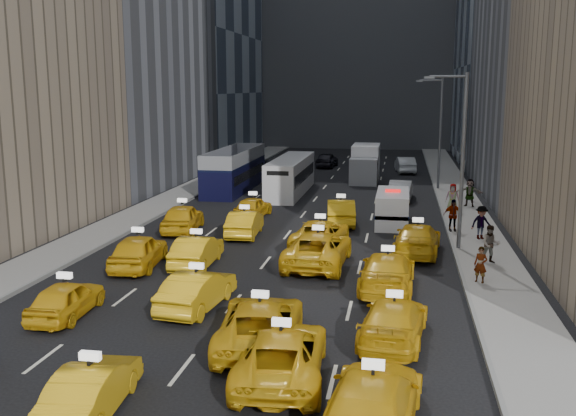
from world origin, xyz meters
name	(u,v)px	position (x,y,z in m)	size (l,w,h in m)	color
ground	(219,322)	(0.00, 0.00, 0.00)	(160.00, 160.00, 0.00)	black
sidewalk_west	(177,196)	(-10.50, 25.00, 0.07)	(3.00, 90.00, 0.15)	gray
sidewalk_east	(460,205)	(10.50, 25.00, 0.07)	(3.00, 90.00, 0.15)	gray
curb_west	(196,197)	(-9.05, 25.00, 0.09)	(0.15, 90.00, 0.18)	slate
curb_east	(439,204)	(9.05, 25.00, 0.09)	(0.15, 90.00, 0.18)	slate
building_backdrop	(360,1)	(0.00, 72.00, 20.00)	(30.00, 12.00, 40.00)	slate
streetlight_near	(461,155)	(9.18, 12.00, 4.92)	(2.15, 0.22, 9.00)	#595B60
streetlight_far	(439,130)	(9.18, 32.00, 4.92)	(2.15, 0.22, 9.00)	#595B60
taxi_1	(92,388)	(-1.42, -6.82, 0.66)	(1.40, 4.02, 1.32)	gold
taxi_2	(282,354)	(3.03, -4.01, 0.74)	(2.45, 5.30, 1.47)	gold
taxi_3	(372,403)	(5.74, -6.55, 0.77)	(2.16, 5.31, 1.54)	gold
taxi_4	(66,299)	(-5.65, -0.46, 0.68)	(1.60, 3.97, 1.35)	gold
taxi_5	(197,290)	(-1.21, 1.23, 0.73)	(1.55, 4.44, 1.46)	gold
taxi_6	(260,323)	(1.93, -1.86, 0.77)	(2.56, 5.55, 1.54)	gold
taxi_7	(394,321)	(6.17, -0.69, 0.71)	(1.98, 4.88, 1.42)	gold
taxi_8	(139,251)	(-5.64, 6.16, 0.80)	(1.88, 4.67, 1.59)	gold
taxi_9	(197,251)	(-3.06, 6.89, 0.73)	(1.54, 4.41, 1.45)	gold
taxi_10	(318,249)	(2.53, 7.95, 0.81)	(2.68, 5.81, 1.61)	gold
taxi_11	(387,272)	(5.83, 4.83, 0.77)	(2.17, 5.34, 1.55)	gold
taxi_12	(183,218)	(-6.15, 13.78, 0.81)	(1.92, 4.77, 1.63)	gold
taxi_13	(245,223)	(-2.32, 13.30, 0.73)	(1.54, 4.41, 1.45)	gold
taxi_14	(320,234)	(2.22, 11.24, 0.75)	(2.48, 5.39, 1.50)	gold
taxi_15	(417,239)	(7.18, 10.94, 0.77)	(2.15, 5.30, 1.54)	gold
taxi_16	(253,207)	(-3.05, 18.48, 0.68)	(1.60, 3.99, 1.36)	gold
taxi_17	(341,212)	(2.72, 17.37, 0.77)	(1.64, 4.69, 1.55)	gold
nypd_van	(392,209)	(5.82, 17.92, 0.97)	(2.63, 5.24, 2.15)	white
double_decker	(235,170)	(-7.06, 29.18, 1.63)	(4.04, 11.57, 3.30)	black
city_bus	(291,176)	(-2.28, 28.31, 1.38)	(3.54, 11.03, 2.80)	silver
box_truck	(365,164)	(3.12, 36.29, 1.55)	(2.74, 7.01, 3.15)	white
misc_car_0	(401,190)	(6.32, 26.81, 0.75)	(1.58, 4.54, 1.50)	#B9BDC1
misc_car_1	(265,167)	(-6.60, 39.06, 0.69)	(2.29, 4.98, 1.38)	black
misc_car_2	(365,163)	(2.71, 44.15, 0.70)	(1.97, 4.84, 1.40)	gray
misc_car_3	(327,160)	(-1.38, 45.47, 0.77)	(1.81, 4.51, 1.54)	black
misc_car_4	(405,165)	(6.68, 42.53, 0.78)	(1.65, 4.72, 1.55)	#B8BCC0
pedestrian_0	(481,265)	(9.70, 6.05, 0.92)	(0.56, 0.37, 1.54)	gray
pedestrian_1	(491,244)	(10.51, 9.31, 1.05)	(0.87, 0.48, 1.79)	gray
pedestrian_2	(481,223)	(10.65, 14.21, 1.06)	(1.18, 0.49, 1.82)	gray
pedestrian_3	(453,215)	(9.26, 15.96, 1.07)	(1.08, 0.49, 1.85)	gray
pedestrian_4	(453,197)	(9.71, 22.20, 1.07)	(0.90, 0.49, 1.83)	gray
pedestrian_5	(470,193)	(11.01, 24.14, 1.10)	(1.77, 0.51, 1.91)	gray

